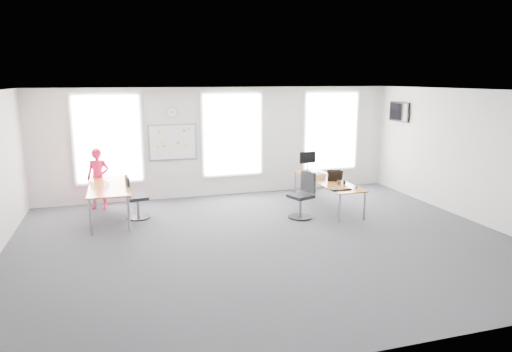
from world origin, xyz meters
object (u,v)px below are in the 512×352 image
object	(u,v)px
desk_left	(109,188)
keyboard	(341,189)
chair_right	(303,198)
monitor	(308,159)
headphones	(341,182)
person	(98,179)
desk_right	(327,181)
chair_left	(135,200)

from	to	relation	value
desk_left	keyboard	xyz separation A→B (m)	(5.15, -1.52, -0.04)
chair_right	monitor	size ratio (longest dim) A/B	1.99
chair_right	keyboard	size ratio (longest dim) A/B	2.25
chair_right	monitor	distance (m)	2.20
desk_left	monitor	size ratio (longest dim) A/B	4.08
desk_left	headphones	size ratio (longest dim) A/B	11.25
chair_right	person	size ratio (longest dim) A/B	0.71
desk_left	chair_right	xyz separation A→B (m)	(4.35, -1.15, -0.27)
desk_right	monitor	size ratio (longest dim) A/B	5.21
chair_left	person	size ratio (longest dim) A/B	0.67
desk_right	keyboard	distance (m)	1.13
keyboard	desk_right	bearing A→B (deg)	80.12
headphones	desk_right	bearing A→B (deg)	106.07
desk_right	person	size ratio (longest dim) A/B	1.85
monitor	keyboard	bearing A→B (deg)	-99.23
person	headphones	distance (m)	6.04
desk_right	monitor	bearing A→B (deg)	91.73
desk_left	person	xyz separation A→B (m)	(-0.28, 1.04, 0.02)
desk_right	desk_left	world-z (taller)	desk_left
desk_right	headphones	bearing A→B (deg)	-82.35
headphones	person	bearing A→B (deg)	168.47
desk_left	monitor	bearing A→B (deg)	8.32
chair_right	person	distance (m)	5.13
headphones	monitor	bearing A→B (deg)	102.20
keyboard	headphones	size ratio (longest dim) A/B	2.44
headphones	monitor	xyz separation A→B (m)	(-0.12, 1.80, 0.28)
desk_left	keyboard	distance (m)	5.37
chair_right	chair_left	world-z (taller)	chair_right
person	keyboard	distance (m)	6.00
desk_right	chair_left	bearing A→B (deg)	176.38
keyboard	headphones	bearing A→B (deg)	61.87
keyboard	person	bearing A→B (deg)	153.46
chair_right	desk_right	bearing A→B (deg)	108.67
chair_right	headphones	world-z (taller)	chair_right
keyboard	chair_left	bearing A→B (deg)	161.59
chair_left	desk_left	bearing A→B (deg)	72.56
monitor	chair_left	bearing A→B (deg)	-175.41
desk_left	chair_right	bearing A→B (deg)	-14.81
desk_left	keyboard	bearing A→B (deg)	-16.45
person	headphones	size ratio (longest dim) A/B	7.77
monitor	person	bearing A→B (deg)	171.34
chair_right	headphones	size ratio (longest dim) A/B	5.48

